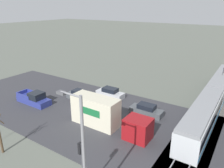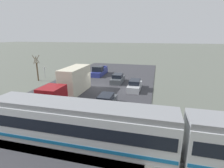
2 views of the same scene
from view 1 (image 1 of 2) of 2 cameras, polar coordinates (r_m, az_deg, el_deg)
ground_plane at (r=31.12m, az=-6.40°, el=-7.21°), size 320.00×320.00×0.00m
road_surface at (r=31.10m, az=-6.40°, el=-7.15°), size 17.56×46.81×0.08m
rail_bed at (r=25.60m, az=20.09°, el=-14.83°), size 74.89×4.40×0.22m
light_rail_tram at (r=34.61m, az=24.93°, el=-3.21°), size 28.50×2.63×4.31m
box_truck at (r=26.42m, az=-1.85°, el=-8.04°), size 2.36×10.30×3.61m
pickup_truck at (r=35.06m, az=-19.68°, el=-3.67°), size 2.07×5.71×1.89m
sedan_car_0 at (r=34.87m, az=-8.39°, el=-2.97°), size 1.81×4.35×1.47m
sedan_car_1 at (r=35.35m, az=-0.48°, el=-2.40°), size 1.76×4.62×1.51m
sedan_car_2 at (r=30.19m, az=8.97°, el=-6.78°), size 1.70×4.48×1.47m
traffic_light_pole at (r=17.58m, az=-7.90°, el=-19.38°), size 0.28×0.47×4.65m
street_lamp_near_crossing at (r=14.80m, az=-7.99°, el=-17.13°), size 0.36×1.95×9.23m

